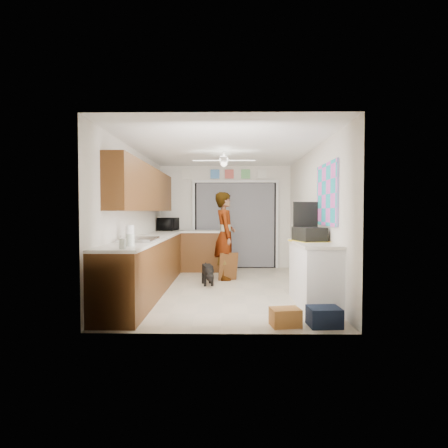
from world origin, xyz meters
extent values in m
plane|color=#BAAD96|center=(0.00, 0.00, 0.00)|extent=(5.00, 5.00, 0.00)
plane|color=white|center=(0.00, 0.00, 2.50)|extent=(5.00, 5.00, 0.00)
plane|color=white|center=(0.00, 2.50, 1.25)|extent=(3.20, 0.00, 3.20)
plane|color=white|center=(0.00, -2.50, 1.25)|extent=(3.20, 0.00, 3.20)
plane|color=white|center=(-1.60, 0.00, 1.25)|extent=(0.00, 5.00, 5.00)
plane|color=white|center=(1.60, 0.00, 1.25)|extent=(0.00, 5.00, 5.00)
cube|color=#5D3616|center=(-1.30, 0.00, 0.45)|extent=(0.60, 4.80, 0.90)
cube|color=white|center=(-1.29, 0.00, 0.92)|extent=(0.62, 4.80, 0.04)
cube|color=#5D3616|center=(-1.44, 0.20, 1.80)|extent=(0.32, 4.00, 0.80)
cube|color=silver|center=(-1.29, -1.00, 0.95)|extent=(0.50, 0.76, 0.06)
cylinder|color=silver|center=(-1.48, -1.00, 1.05)|extent=(0.03, 0.03, 0.22)
cube|color=#5D3616|center=(-0.50, 2.00, 0.45)|extent=(1.00, 0.60, 0.90)
cube|color=white|center=(-0.50, 2.00, 0.92)|extent=(1.04, 0.64, 0.04)
cube|color=black|center=(0.25, 2.47, 1.05)|extent=(2.00, 0.06, 2.10)
cube|color=gray|center=(0.25, 2.43, 1.05)|extent=(1.90, 0.03, 2.05)
cube|color=white|center=(-0.77, 2.44, 1.05)|extent=(0.06, 0.04, 2.10)
cube|color=white|center=(1.27, 2.44, 1.05)|extent=(0.06, 0.04, 2.10)
cube|color=white|center=(0.25, 2.44, 2.12)|extent=(2.10, 0.04, 0.06)
cube|color=#4D8ACE|center=(-0.25, 2.47, 2.30)|extent=(0.22, 0.02, 0.22)
cube|color=#CB554C|center=(0.10, 2.47, 2.30)|extent=(0.22, 0.02, 0.22)
cube|color=#6BBC6D|center=(0.50, 2.47, 2.30)|extent=(0.22, 0.02, 0.22)
cube|color=white|center=(0.90, 2.47, 2.30)|extent=(0.22, 0.02, 0.22)
cube|color=silver|center=(-0.95, 2.47, 2.30)|extent=(0.22, 0.02, 0.26)
cube|color=white|center=(1.35, -1.20, 0.45)|extent=(0.50, 1.40, 0.90)
cube|color=white|center=(1.34, -1.20, 0.92)|extent=(0.54, 1.44, 0.04)
cube|color=#EE57CA|center=(1.58, -1.00, 1.65)|extent=(0.03, 1.15, 0.95)
cube|color=white|center=(0.00, 0.20, 2.32)|extent=(1.14, 1.14, 0.24)
imported|color=black|center=(-1.33, 2.06, 1.09)|extent=(0.46, 0.60, 0.30)
imported|color=white|center=(-1.21, -1.81, 0.98)|extent=(0.12, 0.12, 0.09)
cylinder|color=silver|center=(-1.19, -1.88, 1.02)|extent=(0.13, 0.13, 0.16)
cylinder|color=silver|center=(-1.19, -2.21, 1.00)|extent=(0.11, 0.11, 0.12)
cylinder|color=white|center=(-1.36, -1.22, 1.06)|extent=(0.13, 0.13, 0.25)
cube|color=black|center=(1.32, -1.00, 1.04)|extent=(0.48, 0.56, 0.21)
cube|color=yellow|center=(1.32, -1.00, 0.93)|extent=(0.57, 0.67, 0.02)
cube|color=black|center=(1.32, -0.71, 1.29)|extent=(0.41, 0.14, 0.50)
cube|color=#B67739|center=(0.78, -2.20, 0.11)|extent=(0.39, 0.32, 0.22)
cube|color=#141E33|center=(1.25, -2.20, 0.12)|extent=(0.40, 0.34, 0.23)
cube|color=#5D3616|center=(0.08, 0.73, 0.29)|extent=(0.41, 0.27, 0.57)
imported|color=white|center=(0.01, 0.91, 0.89)|extent=(0.49, 0.69, 1.78)
cube|color=black|center=(-0.31, 0.32, 0.21)|extent=(0.34, 0.58, 0.43)
camera|label=1|loc=(0.10, -6.70, 1.40)|focal=30.00mm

